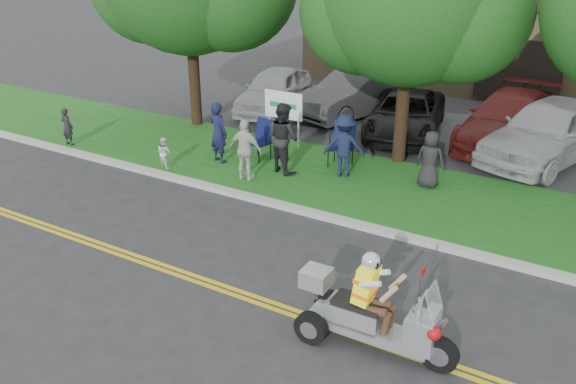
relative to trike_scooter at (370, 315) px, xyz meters
The scene contains 23 objects.
ground 3.19m from the trike_scooter, 167.39° to the left, with size 120.00×120.00×0.00m, color #28282B.
centerline_near 3.11m from the trike_scooter, behind, with size 60.00×0.10×0.01m, color gold.
centerline_far 3.12m from the trike_scooter, behind, with size 60.00×0.10×0.01m, color gold.
curb 4.85m from the trike_scooter, 129.29° to the left, with size 60.00×0.25×0.12m, color #A8A89E.
grass_verge 6.65m from the trike_scooter, 117.44° to the left, with size 60.00×4.00×0.10m, color #1A4E14.
commercial_building 19.74m from the trike_scooter, 93.07° to the left, with size 18.00×8.20×4.00m.
tree_mid 9.14m from the trike_scooter, 107.54° to the left, with size 5.88×4.80×7.05m.
business_sign 9.43m from the trike_scooter, 129.27° to the left, with size 1.25×0.06×1.75m.
trike_scooter is the anchor object (origin of this frame).
lawn_chair_a 7.78m from the trike_scooter, 119.15° to the left, with size 0.66×0.68×1.15m.
lawn_chair_b 8.52m from the trike_scooter, 134.45° to the left, with size 0.70×0.72×1.12m.
spectator_adult_left 8.61m from the trike_scooter, 142.45° to the left, with size 0.62×0.40×1.69m, color #141738.
spectator_adult_mid 7.41m from the trike_scooter, 131.64° to the left, with size 0.91×0.71×1.88m, color black.
spectator_adult_right 7.13m from the trike_scooter, 140.06° to the left, with size 0.94×0.39×1.61m, color beige.
spectator_chair_a 6.98m from the trike_scooter, 119.18° to the left, with size 1.08×0.62×1.67m, color #141B39.
spectator_chair_b 6.62m from the trike_scooter, 100.75° to the left, with size 0.72×0.47×1.47m, color black.
child_left 12.26m from the trike_scooter, 160.54° to the left, with size 0.41×0.27×1.12m, color black.
child_right 8.83m from the trike_scooter, 152.22° to the left, with size 0.42×0.32×0.86m, color silver.
parked_car_far_left 13.53m from the trike_scooter, 128.20° to the left, with size 1.75×4.36×1.49m, color #A2A3A8.
parked_car_left 12.82m from the trike_scooter, 115.82° to the left, with size 1.67×4.79×1.58m, color #333336.
parked_car_mid 10.96m from the trike_scooter, 107.79° to the left, with size 2.19×4.75×1.32m, color black.
parked_car_right 11.19m from the trike_scooter, 91.78° to the left, with size 2.13×5.24×1.52m, color #511413.
parked_car_far_right 10.32m from the trike_scooter, 84.74° to the left, with size 2.08×5.17×1.76m, color #A7AAAE.
Camera 1 is at (5.99, -8.16, 6.25)m, focal length 38.00 mm.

